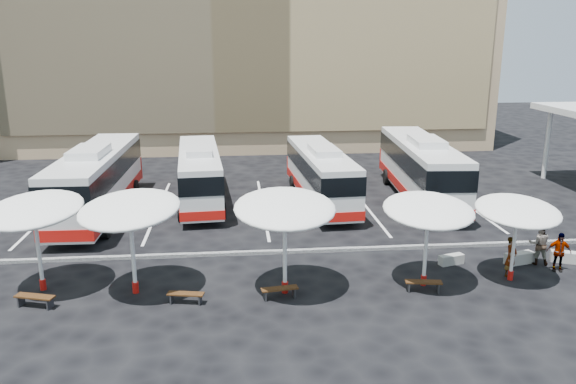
{
  "coord_description": "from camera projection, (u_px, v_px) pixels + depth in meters",
  "views": [
    {
      "loc": [
        -1.57,
        -23.33,
        9.41
      ],
      "look_at": [
        1.0,
        3.0,
        2.2
      ],
      "focal_mm": 35.0,
      "sensor_mm": 36.0,
      "label": 1
    }
  ],
  "objects": [
    {
      "name": "ground",
      "position": [
        272.0,
        258.0,
        25.02
      ],
      "size": [
        120.0,
        120.0,
        0.0
      ],
      "primitive_type": "plane",
      "color": "black",
      "rests_on": "ground"
    },
    {
      "name": "sandstone_building",
      "position": [
        247.0,
        4.0,
        52.3
      ],
      "size": [
        42.0,
        18.25,
        29.6
      ],
      "color": "tan",
      "rests_on": "ground"
    },
    {
      "name": "curb_divider",
      "position": [
        271.0,
        252.0,
        25.48
      ],
      "size": [
        34.0,
        0.25,
        0.15
      ],
      "primitive_type": "cube",
      "color": "black",
      "rests_on": "ground"
    },
    {
      "name": "bay_lines",
      "position": [
        263.0,
        206.0,
        32.7
      ],
      "size": [
        24.15,
        12.0,
        0.01
      ],
      "color": "white",
      "rests_on": "ground"
    },
    {
      "name": "bus_0",
      "position": [
        97.0,
        179.0,
        30.81
      ],
      "size": [
        3.11,
        12.46,
        3.94
      ],
      "rotation": [
        0.0,
        0.0,
        -0.02
      ],
      "color": "silver",
      "rests_on": "ground"
    },
    {
      "name": "bus_1",
      "position": [
        199.0,
        173.0,
        33.27
      ],
      "size": [
        3.13,
        11.04,
        3.46
      ],
      "rotation": [
        0.0,
        0.0,
        0.07
      ],
      "color": "silver",
      "rests_on": "ground"
    },
    {
      "name": "bus_2",
      "position": [
        321.0,
        173.0,
        33.15
      ],
      "size": [
        3.02,
        11.1,
        3.49
      ],
      "rotation": [
        0.0,
        0.0,
        0.06
      ],
      "color": "silver",
      "rests_on": "ground"
    },
    {
      "name": "bus_3",
      "position": [
        420.0,
        167.0,
        33.79
      ],
      "size": [
        3.55,
        12.52,
        3.92
      ],
      "rotation": [
        0.0,
        0.0,
        -0.07
      ],
      "color": "silver",
      "rests_on": "ground"
    },
    {
      "name": "sunshade_0",
      "position": [
        34.0,
        210.0,
        20.98
      ],
      "size": [
        4.69,
        4.72,
        3.81
      ],
      "rotation": [
        0.0,
        0.0,
        -0.36
      ],
      "color": "silver",
      "rests_on": "ground"
    },
    {
      "name": "sunshade_1",
      "position": [
        130.0,
        210.0,
        20.69
      ],
      "size": [
        4.94,
        4.97,
        3.93
      ],
      "rotation": [
        0.0,
        0.0,
        -0.41
      ],
      "color": "silver",
      "rests_on": "ground"
    },
    {
      "name": "sunshade_2",
      "position": [
        285.0,
        209.0,
        20.7
      ],
      "size": [
        3.92,
        3.96,
        3.97
      ],
      "rotation": [
        0.0,
        0.0,
        0.03
      ],
      "color": "silver",
      "rests_on": "ground"
    },
    {
      "name": "sunshade_3",
      "position": [
        428.0,
        210.0,
        21.43
      ],
      "size": [
        3.57,
        3.61,
        3.64
      ],
      "rotation": [
        0.0,
        0.0,
        0.03
      ],
      "color": "silver",
      "rests_on": "ground"
    },
    {
      "name": "sunshade_4",
      "position": [
        518.0,
        211.0,
        21.97
      ],
      "size": [
        3.38,
        3.42,
        3.42
      ],
      "rotation": [
        0.0,
        0.0,
        0.03
      ],
      "color": "silver",
      "rests_on": "ground"
    },
    {
      "name": "wood_bench_0",
      "position": [
        35.0,
        298.0,
        20.32
      ],
      "size": [
        1.51,
        0.8,
        0.45
      ],
      "rotation": [
        0.0,
        0.0,
        -0.29
      ],
      "color": "#311B0B",
      "rests_on": "ground"
    },
    {
      "name": "wood_bench_1",
      "position": [
        186.0,
        295.0,
        20.61
      ],
      "size": [
        1.38,
        0.61,
        0.41
      ],
      "rotation": [
        0.0,
        0.0,
        -0.19
      ],
      "color": "#311B0B",
      "rests_on": "ground"
    },
    {
      "name": "wood_bench_2",
      "position": [
        280.0,
        290.0,
        21.01
      ],
      "size": [
        1.43,
        0.57,
        0.43
      ],
      "rotation": [
        0.0,
        0.0,
        0.14
      ],
      "color": "#311B0B",
      "rests_on": "ground"
    },
    {
      "name": "wood_bench_3",
      "position": [
        423.0,
        284.0,
        21.58
      ],
      "size": [
        1.44,
        0.59,
        0.43
      ],
      "rotation": [
        0.0,
        0.0,
        -0.16
      ],
      "color": "#311B0B",
      "rests_on": "ground"
    },
    {
      "name": "conc_bench_0",
      "position": [
        451.0,
        260.0,
        24.26
      ],
      "size": [
        1.17,
        0.66,
        0.42
      ],
      "primitive_type": "cube",
      "rotation": [
        0.0,
        0.0,
        0.27
      ],
      "color": "gray",
      "rests_on": "ground"
    },
    {
      "name": "conc_bench_1",
      "position": [
        519.0,
        258.0,
        24.32
      ],
      "size": [
        1.38,
        0.73,
        0.49
      ],
      "primitive_type": "cube",
      "rotation": [
        0.0,
        0.0,
        0.24
      ],
      "color": "gray",
      "rests_on": "ground"
    },
    {
      "name": "conc_bench_2",
      "position": [
        566.0,
        257.0,
        24.47
      ],
      "size": [
        1.33,
        0.88,
        0.48
      ],
      "primitive_type": "cube",
      "rotation": [
        0.0,
        0.0,
        -0.39
      ],
      "color": "gray",
      "rests_on": "ground"
    },
    {
      "name": "passenger_0",
      "position": [
        511.0,
        257.0,
        22.89
      ],
      "size": [
        0.73,
        0.67,
        1.68
      ],
      "primitive_type": "imported",
      "rotation": [
        0.0,
        0.0,
        0.58
      ],
      "color": "black",
      "rests_on": "ground"
    },
    {
      "name": "passenger_1",
      "position": [
        540.0,
        244.0,
        24.09
      ],
      "size": [
        1.06,
        0.93,
        1.84
      ],
      "primitive_type": "imported",
      "rotation": [
        0.0,
        0.0,
        2.83
      ],
      "color": "black",
      "rests_on": "ground"
    },
    {
      "name": "passenger_2",
      "position": [
        559.0,
        252.0,
        23.39
      ],
      "size": [
        1.06,
        0.68,
        1.68
      ],
      "primitive_type": "imported",
      "rotation": [
        0.0,
        0.0,
        -0.3
      ],
      "color": "black",
      "rests_on": "ground"
    }
  ]
}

